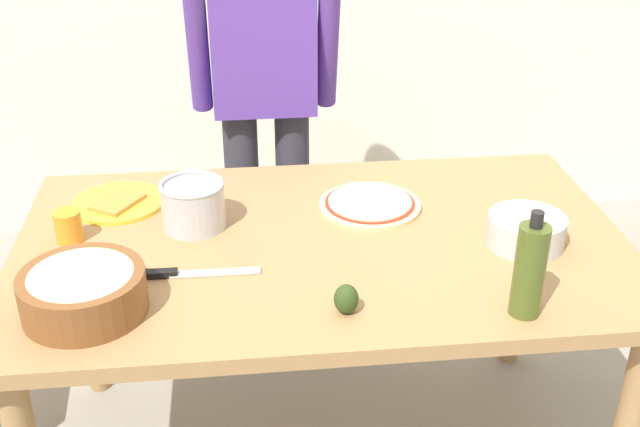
% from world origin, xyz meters
% --- Properties ---
extents(dining_table, '(1.60, 0.96, 0.76)m').
position_xyz_m(dining_table, '(0.00, 0.00, 0.67)').
color(dining_table, '#A37A4C').
rests_on(dining_table, ground).
extents(person_cook, '(0.49, 0.25, 1.62)m').
position_xyz_m(person_cook, '(-0.11, 0.76, 0.94)').
color(person_cook, '#2D2D38').
rests_on(person_cook, ground).
extents(pizza_raw_on_board, '(0.29, 0.29, 0.02)m').
position_xyz_m(pizza_raw_on_board, '(0.16, 0.17, 0.77)').
color(pizza_raw_on_board, beige).
rests_on(pizza_raw_on_board, dining_table).
extents(plate_with_slice, '(0.26, 0.26, 0.02)m').
position_xyz_m(plate_with_slice, '(-0.55, 0.26, 0.77)').
color(plate_with_slice, gold).
rests_on(plate_with_slice, dining_table).
extents(popcorn_bowl, '(0.28, 0.28, 0.11)m').
position_xyz_m(popcorn_bowl, '(-0.57, -0.27, 0.82)').
color(popcorn_bowl, brown).
rests_on(popcorn_bowl, dining_table).
extents(mixing_bowl_steel, '(0.20, 0.20, 0.08)m').
position_xyz_m(mixing_bowl_steel, '(0.52, -0.08, 0.80)').
color(mixing_bowl_steel, '#B7B7BC').
rests_on(mixing_bowl_steel, dining_table).
extents(olive_oil_bottle, '(0.07, 0.07, 0.26)m').
position_xyz_m(olive_oil_bottle, '(0.41, -0.38, 0.87)').
color(olive_oil_bottle, '#47561E').
rests_on(olive_oil_bottle, dining_table).
extents(steel_pot, '(0.17, 0.17, 0.13)m').
position_xyz_m(steel_pot, '(-0.33, 0.11, 0.83)').
color(steel_pot, '#B7B7BC').
rests_on(steel_pot, dining_table).
extents(cup_orange, '(0.07, 0.07, 0.08)m').
position_xyz_m(cup_orange, '(-0.66, 0.06, 0.80)').
color(cup_orange, orange).
rests_on(cup_orange, dining_table).
extents(chef_knife, '(0.29, 0.03, 0.02)m').
position_xyz_m(chef_knife, '(-0.35, -0.14, 0.77)').
color(chef_knife, silver).
rests_on(chef_knife, dining_table).
extents(avocado, '(0.06, 0.06, 0.07)m').
position_xyz_m(avocado, '(0.02, -0.34, 0.80)').
color(avocado, '#2D4219').
rests_on(avocado, dining_table).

